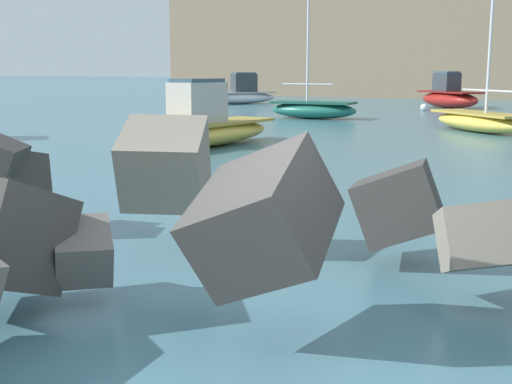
{
  "coord_description": "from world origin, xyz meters",
  "views": [
    {
      "loc": [
        2.37,
        -4.9,
        2.51
      ],
      "look_at": [
        -0.21,
        0.5,
        1.4
      ],
      "focal_mm": 46.48,
      "sensor_mm": 36.0,
      "label": 1
    }
  ],
  "objects": [
    {
      "name": "boat_mid_right",
      "position": [
        -1.09,
        23.57,
        0.46
      ],
      "size": [
        4.85,
        5.06,
        5.39
      ],
      "color": "#EAC64C",
      "rests_on": "ground"
    },
    {
      "name": "boat_far_right",
      "position": [
        -5.22,
        40.88,
        0.77
      ],
      "size": [
        5.2,
        5.11,
        2.41
      ],
      "color": "maroon",
      "rests_on": "ground"
    },
    {
      "name": "boat_mid_left",
      "position": [
        -9.87,
        27.63,
        0.51
      ],
      "size": [
        4.67,
        1.84,
        7.24
      ],
      "color": "#1E6656",
      "rests_on": "ground"
    },
    {
      "name": "breakwater_jetty",
      "position": [
        1.61,
        1.04,
        1.1
      ],
      "size": [
        32.24,
        5.99,
        2.27
      ],
      "color": "slate",
      "rests_on": "ground"
    },
    {
      "name": "boat_near_right",
      "position": [
        -8.61,
        14.18,
        0.67
      ],
      "size": [
        2.75,
        6.48,
        2.23
      ],
      "color": "#EAC64C",
      "rests_on": "ground"
    },
    {
      "name": "boat_mid_centre",
      "position": [
        -20.11,
        39.35,
        0.71
      ],
      "size": [
        4.93,
        5.68,
        2.32
      ],
      "color": "white",
      "rests_on": "ground"
    },
    {
      "name": "ground_plane",
      "position": [
        0.0,
        0.0,
        0.0
      ],
      "size": [
        400.0,
        400.0,
        0.0
      ],
      "primitive_type": "plane",
      "color": "#42707F"
    },
    {
      "name": "mooring_buoy_inner",
      "position": [
        -6.01,
        36.78,
        0.22
      ],
      "size": [
        0.44,
        0.44,
        0.44
      ],
      "color": "silver",
      "rests_on": "ground"
    }
  ]
}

